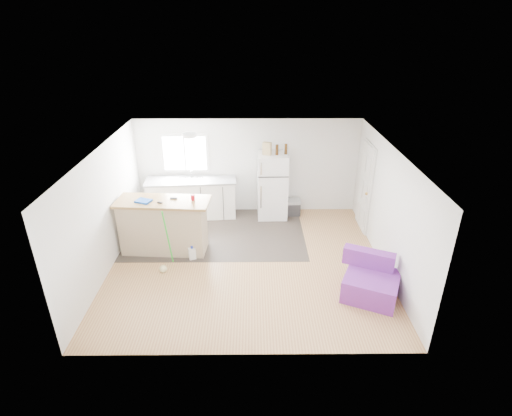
{
  "coord_description": "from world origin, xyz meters",
  "views": [
    {
      "loc": [
        0.12,
        -6.95,
        4.59
      ],
      "look_at": [
        0.19,
        0.7,
        0.91
      ],
      "focal_mm": 28.0,
      "sensor_mm": 36.0,
      "label": 1
    }
  ],
  "objects_px": {
    "cooler": "(290,207)",
    "cardboard_box": "(267,149)",
    "red_cup": "(193,197)",
    "cleaner_jug": "(192,253)",
    "kitchen_cabinets": "(192,198)",
    "blue_tray": "(143,201)",
    "bottle_left": "(277,150)",
    "bottle_right": "(286,149)",
    "purple_seat": "(371,281)",
    "peninsula": "(164,226)",
    "mop": "(164,261)",
    "refrigerator": "(272,186)"
  },
  "relations": [
    {
      "from": "kitchen_cabinets",
      "to": "cleaner_jug",
      "type": "relative_size",
      "value": 7.27
    },
    {
      "from": "red_cup",
      "to": "bottle_left",
      "type": "bearing_deg",
      "value": 40.34
    },
    {
      "from": "purple_seat",
      "to": "mop",
      "type": "distance_m",
      "value": 3.95
    },
    {
      "from": "kitchen_cabinets",
      "to": "blue_tray",
      "type": "distance_m",
      "value": 1.98
    },
    {
      "from": "cardboard_box",
      "to": "bottle_right",
      "type": "distance_m",
      "value": 0.45
    },
    {
      "from": "refrigerator",
      "to": "red_cup",
      "type": "bearing_deg",
      "value": -137.55
    },
    {
      "from": "cooler",
      "to": "bottle_right",
      "type": "height_order",
      "value": "bottle_right"
    },
    {
      "from": "bottle_left",
      "to": "bottle_right",
      "type": "bearing_deg",
      "value": 15.77
    },
    {
      "from": "cleaner_jug",
      "to": "mop",
      "type": "height_order",
      "value": "mop"
    },
    {
      "from": "kitchen_cabinets",
      "to": "cooler",
      "type": "bearing_deg",
      "value": -2.71
    },
    {
      "from": "cooler",
      "to": "cardboard_box",
      "type": "xyz_separation_m",
      "value": [
        -0.61,
        -0.16,
        1.59
      ]
    },
    {
      "from": "bottle_right",
      "to": "purple_seat",
      "type": "bearing_deg",
      "value": -67.21
    },
    {
      "from": "red_cup",
      "to": "blue_tray",
      "type": "distance_m",
      "value": 1.0
    },
    {
      "from": "kitchen_cabinets",
      "to": "peninsula",
      "type": "bearing_deg",
      "value": -106.78
    },
    {
      "from": "kitchen_cabinets",
      "to": "refrigerator",
      "type": "height_order",
      "value": "refrigerator"
    },
    {
      "from": "cooler",
      "to": "bottle_right",
      "type": "relative_size",
      "value": 2.15
    },
    {
      "from": "cooler",
      "to": "cardboard_box",
      "type": "relative_size",
      "value": 1.79
    },
    {
      "from": "refrigerator",
      "to": "cooler",
      "type": "xyz_separation_m",
      "value": [
        0.46,
        0.09,
        -0.62
      ]
    },
    {
      "from": "bottle_left",
      "to": "red_cup",
      "type": "bearing_deg",
      "value": -139.66
    },
    {
      "from": "peninsula",
      "to": "bottle_left",
      "type": "relative_size",
      "value": 7.87
    },
    {
      "from": "cooler",
      "to": "blue_tray",
      "type": "distance_m",
      "value": 3.78
    },
    {
      "from": "kitchen_cabinets",
      "to": "red_cup",
      "type": "distance_m",
      "value": 1.82
    },
    {
      "from": "blue_tray",
      "to": "bottle_left",
      "type": "bearing_deg",
      "value": 29.82
    },
    {
      "from": "bottle_left",
      "to": "bottle_right",
      "type": "height_order",
      "value": "same"
    },
    {
      "from": "cooler",
      "to": "blue_tray",
      "type": "relative_size",
      "value": 1.79
    },
    {
      "from": "kitchen_cabinets",
      "to": "cleaner_jug",
      "type": "distance_m",
      "value": 2.07
    },
    {
      "from": "kitchen_cabinets",
      "to": "red_cup",
      "type": "height_order",
      "value": "red_cup"
    },
    {
      "from": "kitchen_cabinets",
      "to": "cooler",
      "type": "relative_size",
      "value": 4.19
    },
    {
      "from": "cooler",
      "to": "red_cup",
      "type": "distance_m",
      "value": 2.96
    },
    {
      "from": "bottle_left",
      "to": "bottle_right",
      "type": "xyz_separation_m",
      "value": [
        0.21,
        0.06,
        0.0
      ]
    },
    {
      "from": "red_cup",
      "to": "blue_tray",
      "type": "xyz_separation_m",
      "value": [
        -1.0,
        -0.07,
        -0.04
      ]
    },
    {
      "from": "blue_tray",
      "to": "cardboard_box",
      "type": "height_order",
      "value": "cardboard_box"
    },
    {
      "from": "peninsula",
      "to": "mop",
      "type": "xyz_separation_m",
      "value": [
        0.13,
        -0.8,
        -0.37
      ]
    },
    {
      "from": "peninsula",
      "to": "cooler",
      "type": "xyz_separation_m",
      "value": [
        2.84,
        1.72,
        -0.4
      ]
    },
    {
      "from": "cleaner_jug",
      "to": "bottle_right",
      "type": "xyz_separation_m",
      "value": [
        2.05,
        1.98,
        1.63
      ]
    },
    {
      "from": "mop",
      "to": "bottle_left",
      "type": "xyz_separation_m",
      "value": [
        2.33,
        2.34,
        1.54
      ]
    },
    {
      "from": "cleaner_jug",
      "to": "cardboard_box",
      "type": "bearing_deg",
      "value": 29.96
    },
    {
      "from": "cleaner_jug",
      "to": "blue_tray",
      "type": "xyz_separation_m",
      "value": [
        -0.96,
        0.31,
        1.06
      ]
    },
    {
      "from": "bottle_left",
      "to": "cardboard_box",
      "type": "bearing_deg",
      "value": 175.69
    },
    {
      "from": "kitchen_cabinets",
      "to": "red_cup",
      "type": "bearing_deg",
      "value": -84.27
    },
    {
      "from": "peninsula",
      "to": "bottle_right",
      "type": "xyz_separation_m",
      "value": [
        2.67,
        1.61,
        1.17
      ]
    },
    {
      "from": "purple_seat",
      "to": "bottle_right",
      "type": "bearing_deg",
      "value": 137.31
    },
    {
      "from": "cleaner_jug",
      "to": "bottle_left",
      "type": "relative_size",
      "value": 1.24
    },
    {
      "from": "blue_tray",
      "to": "bottle_left",
      "type": "xyz_separation_m",
      "value": [
        2.8,
        1.61,
        0.57
      ]
    },
    {
      "from": "cooler",
      "to": "kitchen_cabinets",
      "type": "bearing_deg",
      "value": 178.66
    },
    {
      "from": "peninsula",
      "to": "blue_tray",
      "type": "bearing_deg",
      "value": -166.02
    },
    {
      "from": "kitchen_cabinets",
      "to": "blue_tray",
      "type": "bearing_deg",
      "value": -116.75
    },
    {
      "from": "cleaner_jug",
      "to": "kitchen_cabinets",
      "type": "bearing_deg",
      "value": 76.83
    },
    {
      "from": "refrigerator",
      "to": "cooler",
      "type": "bearing_deg",
      "value": 9.62
    },
    {
      "from": "red_cup",
      "to": "cleaner_jug",
      "type": "bearing_deg",
      "value": -95.38
    }
  ]
}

